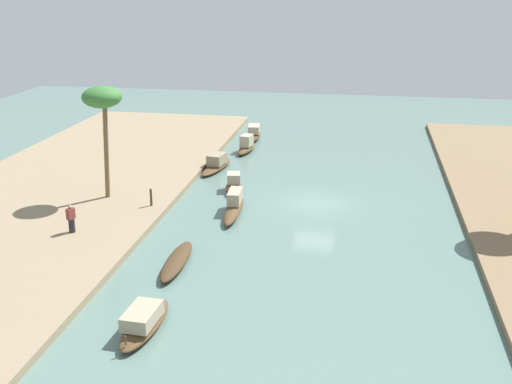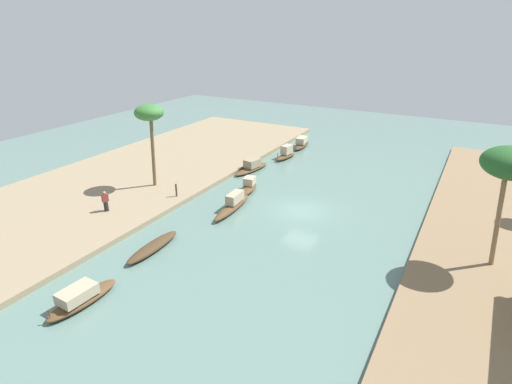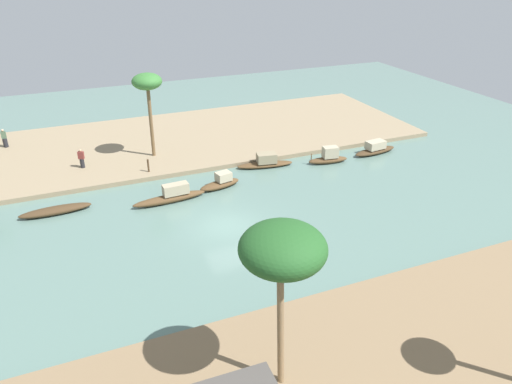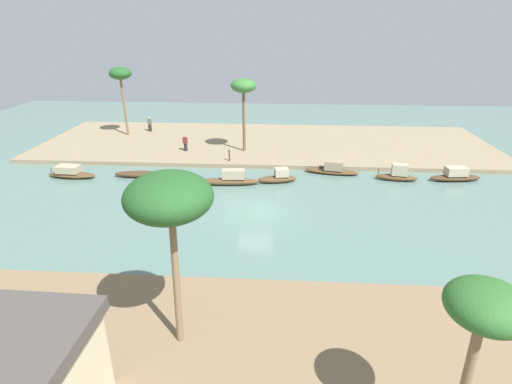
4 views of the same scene
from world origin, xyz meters
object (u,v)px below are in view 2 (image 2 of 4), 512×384
at_px(sampan_near_left_bank, 153,247).
at_px(sampan_open_hull, 302,143).
at_px(sampan_foreground, 286,154).
at_px(person_by_mooring, 106,202).
at_px(sampan_midstream, 81,297).
at_px(mooring_post, 176,190).
at_px(sampan_downstream_large, 233,205).
at_px(sampan_upstream_small, 252,167).
at_px(palm_tree_right_short, 512,164).
at_px(sampan_with_tall_canopy, 249,187).
at_px(palm_tree_left_near, 149,115).

height_order(sampan_near_left_bank, sampan_open_hull, sampan_open_hull).
distance_m(sampan_foreground, person_by_mooring, 19.69).
xyz_separation_m(sampan_midstream, mooring_post, (-12.76, -4.12, 0.47)).
height_order(sampan_downstream_large, sampan_upstream_small, sampan_downstream_large).
height_order(sampan_midstream, palm_tree_right_short, palm_tree_right_short).
relative_size(sampan_open_hull, sampan_upstream_small, 0.91).
distance_m(sampan_downstream_large, sampan_upstream_small, 9.02).
bearing_deg(person_by_mooring, sampan_with_tall_canopy, -16.58).
height_order(sampan_midstream, palm_tree_left_near, palm_tree_left_near).
relative_size(sampan_foreground, palm_tree_right_short, 0.49).
distance_m(sampan_with_tall_canopy, mooring_post, 6.06).
bearing_deg(sampan_upstream_small, mooring_post, -1.44).
bearing_deg(sampan_midstream, palm_tree_right_short, 130.29).
xyz_separation_m(sampan_upstream_small, palm_tree_right_short, (8.21, 20.26, 5.96)).
bearing_deg(sampan_downstream_large, sampan_foreground, -175.54).
distance_m(mooring_post, palm_tree_left_near, 6.38).
xyz_separation_m(sampan_midstream, palm_tree_left_near, (-13.83, -7.19, 5.97)).
bearing_deg(sampan_midstream, sampan_with_tall_canopy, -176.68).
xyz_separation_m(sampan_near_left_bank, sampan_midstream, (5.85, 0.46, 0.16)).
bearing_deg(mooring_post, sampan_midstream, 17.91).
relative_size(sampan_with_tall_canopy, sampan_open_hull, 0.78).
relative_size(sampan_near_left_bank, palm_tree_right_short, 0.66).
bearing_deg(sampan_midstream, sampan_downstream_large, 179.76).
height_order(sampan_upstream_small, palm_tree_left_near, palm_tree_left_near).
bearing_deg(sampan_near_left_bank, sampan_open_hull, -179.64).
bearing_deg(sampan_open_hull, mooring_post, -14.67).
bearing_deg(sampan_open_hull, palm_tree_left_near, -24.46).
bearing_deg(sampan_open_hull, sampan_near_left_bank, -4.32).
bearing_deg(palm_tree_right_short, sampan_open_hull, -133.11).
bearing_deg(sampan_foreground, palm_tree_left_near, -17.05).
xyz_separation_m(sampan_near_left_bank, sampan_with_tall_canopy, (-11.38, 0.40, 0.15)).
distance_m(sampan_upstream_small, palm_tree_right_short, 22.66).
distance_m(sampan_downstream_large, palm_tree_right_short, 18.15).
bearing_deg(sampan_foreground, sampan_with_tall_canopy, 13.99).
distance_m(sampan_foreground, sampan_open_hull, 4.71).
bearing_deg(sampan_open_hull, sampan_downstream_large, 0.34).
bearing_deg(palm_tree_left_near, sampan_foreground, 155.06).
distance_m(sampan_upstream_small, mooring_post, 9.24).
bearing_deg(sampan_foreground, sampan_open_hull, -169.32).
xyz_separation_m(sampan_open_hull, palm_tree_right_short, (18.03, 19.26, 5.95)).
bearing_deg(sampan_downstream_large, sampan_with_tall_canopy, -171.16).
relative_size(sampan_near_left_bank, sampan_open_hull, 1.08).
height_order(sampan_near_left_bank, sampan_upstream_small, sampan_upstream_small).
distance_m(sampan_foreground, mooring_post, 14.49).
relative_size(sampan_foreground, sampan_midstream, 0.83).
bearing_deg(person_by_mooring, sampan_downstream_large, -35.45).
bearing_deg(sampan_near_left_bank, sampan_upstream_small, -174.91).
bearing_deg(sampan_upstream_small, palm_tree_right_short, 77.74).
relative_size(sampan_upstream_small, palm_tree_left_near, 0.68).
distance_m(sampan_downstream_large, sampan_with_tall_canopy, 3.97).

